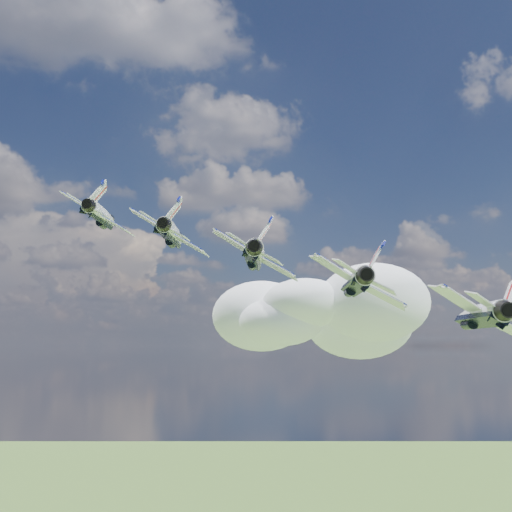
{
  "coord_description": "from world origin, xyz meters",
  "views": [
    {
      "loc": [
        -29.85,
        -73.98,
        147.61
      ],
      "look_at": [
        -17.45,
        -8.05,
        157.03
      ],
      "focal_mm": 45.0,
      "sensor_mm": 36.0,
      "label": 1
    }
  ],
  "objects": [
    {
      "name": "cloud_far",
      "position": [
        49.97,
        206.06,
        161.32
      ],
      "size": [
        69.18,
        54.36,
        27.18
      ],
      "primitive_type": "ellipsoid",
      "color": "white"
    },
    {
      "name": "jet_0",
      "position": [
        -34.22,
        7.03,
        163.77
      ],
      "size": [
        13.12,
        16.02,
        8.49
      ],
      "primitive_type": null,
      "rotation": [
        0.0,
        0.53,
        -0.21
      ],
      "color": "silver"
    },
    {
      "name": "jet_1",
      "position": [
        -25.84,
        -0.51,
        160.4
      ],
      "size": [
        13.12,
        16.02,
        8.49
      ],
      "primitive_type": null,
      "rotation": [
        0.0,
        0.53,
        -0.21
      ],
      "color": "silver"
    },
    {
      "name": "jet_2",
      "position": [
        -17.45,
        -8.05,
        157.03
      ],
      "size": [
        13.12,
        16.02,
        8.49
      ],
      "primitive_type": null,
      "rotation": [
        0.0,
        0.53,
        -0.21
      ],
      "color": "white"
    },
    {
      "name": "jet_3",
      "position": [
        -9.07,
        -15.59,
        153.66
      ],
      "size": [
        13.12,
        16.02,
        8.49
      ],
      "primitive_type": null,
      "rotation": [
        0.0,
        0.53,
        -0.21
      ],
      "color": "white"
    },
    {
      "name": "jet_4",
      "position": [
        -0.68,
        -23.13,
        150.29
      ],
      "size": [
        13.12,
        16.02,
        8.49
      ],
      "primitive_type": null,
      "rotation": [
        0.0,
        0.53,
        -0.21
      ],
      "color": "white"
    }
  ]
}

